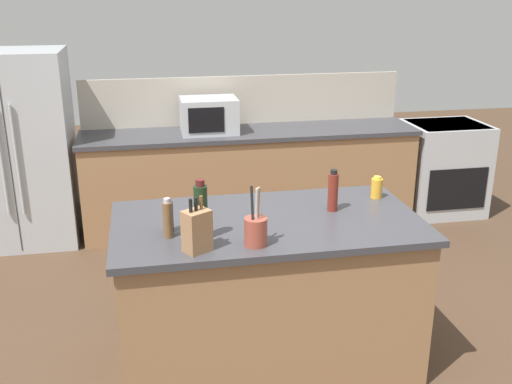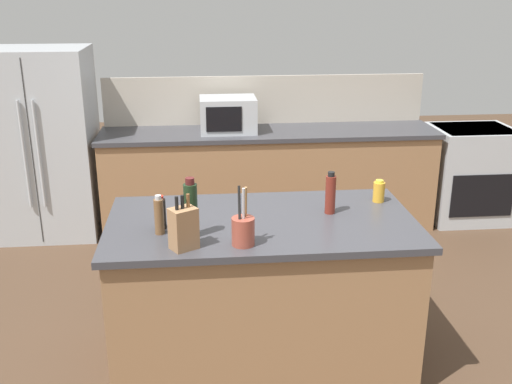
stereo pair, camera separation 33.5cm
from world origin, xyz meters
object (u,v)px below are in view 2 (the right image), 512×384
microwave (228,115)px  utensil_crock (243,230)px  refrigerator (42,144)px  knife_block (183,228)px  range_oven (469,173)px  pepper_grinder (159,216)px  honey_jar (379,191)px  vinegar_bottle (330,194)px  wine_bottle (191,209)px  soy_sauce_bottle (161,213)px

microwave → utensil_crock: utensil_crock is taller
refrigerator → knife_block: size_ratio=5.88×
refrigerator → range_oven: (4.05, -0.05, -0.39)m
refrigerator → pepper_grinder: refrigerator is taller
range_oven → pepper_grinder: 3.74m
microwave → honey_jar: bearing=-66.8°
utensil_crock → vinegar_bottle: 0.68m
range_oven → wine_bottle: size_ratio=2.79×
microwave → soy_sauce_bottle: size_ratio=2.64×
wine_bottle → vinegar_bottle: wine_bottle is taller
utensil_crock → honey_jar: bearing=32.7°
refrigerator → wine_bottle: (1.37, -2.44, 0.24)m
knife_block → wine_bottle: wine_bottle is taller
microwave → utensil_crock: size_ratio=1.58×
range_oven → utensil_crock: bearing=-133.7°
range_oven → honey_jar: (-1.53, -1.96, 0.54)m
pepper_grinder → honey_jar: 1.39m
pepper_grinder → refrigerator: bearing=116.5°
pepper_grinder → honey_jar: (1.33, 0.38, -0.04)m
pepper_grinder → vinegar_bottle: 1.01m
pepper_grinder → range_oven: bearing=39.3°
microwave → honey_jar: microwave is taller
refrigerator → utensil_crock: bearing=-57.6°
wine_bottle → honey_jar: size_ratio=2.35×
microwave → soy_sauce_bottle: microwave is taller
refrigerator → wine_bottle: 2.81m
utensil_crock → honey_jar: (0.89, 0.57, -0.02)m
vinegar_bottle → pepper_grinder: bearing=-167.6°
knife_block → pepper_grinder: knife_block is taller
utensil_crock → refrigerator: bearing=122.4°
range_oven → vinegar_bottle: 2.89m
range_oven → utensil_crock: utensil_crock is taller
microwave → wine_bottle: (-0.32, -2.39, -0.00)m
pepper_grinder → vinegar_bottle: size_ratio=0.87×
refrigerator → microwave: bearing=-1.7°
range_oven → honey_jar: honey_jar is taller
knife_block → vinegar_bottle: size_ratio=1.13×
soy_sauce_bottle → wine_bottle: wine_bottle is taller
range_oven → utensil_crock: (-2.42, -2.53, 0.56)m
vinegar_bottle → honey_jar: (0.34, 0.17, -0.05)m
wine_bottle → honey_jar: (1.16, 0.43, -0.09)m
knife_block → refrigerator: bearing=86.2°
utensil_crock → honey_jar: size_ratio=2.28×
pepper_grinder → soy_sauce_bottle: (0.01, 0.07, -0.01)m
refrigerator → honey_jar: 3.23m
honey_jar → microwave: bearing=113.2°
range_oven → soy_sauce_bottle: bearing=-141.5°
utensil_crock → soy_sauce_bottle: size_ratio=1.67×
refrigerator → wine_bottle: bearing=-60.8°
pepper_grinder → wine_bottle: bearing=-16.3°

